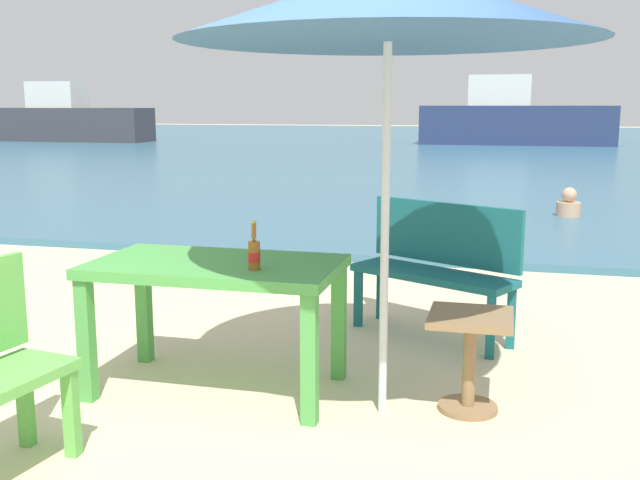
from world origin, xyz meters
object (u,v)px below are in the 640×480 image
boat_cargo_ship (70,120)px  side_table_wood (470,348)px  swimmer_person (569,205)px  boat_ferry (513,120)px  bench_teal_center (438,261)px  patio_umbrella (389,4)px  beer_bottle_amber (254,253)px  picnic_table_green (216,280)px

boat_cargo_ship → side_table_wood: bearing=-53.9°
swimmer_person → boat_ferry: bearing=92.0°
side_table_wood → swimmer_person: bearing=81.8°
bench_teal_center → boat_ferry: boat_ferry is taller
side_table_wood → boat_ferry: 27.36m
patio_umbrella → beer_bottle_amber: bearing=-175.5°
boat_cargo_ship → boat_ferry: size_ratio=0.94×
beer_bottle_amber → boat_ferry: boat_ferry is taller
patio_umbrella → boat_cargo_ship: size_ratio=0.32×
beer_bottle_amber → boat_ferry: size_ratio=0.04×
boat_ferry → bench_teal_center: bearing=-91.3°
picnic_table_green → beer_bottle_amber: size_ratio=5.28×
swimmer_person → side_table_wood: bearing=-98.2°
patio_umbrella → boat_ferry: bearing=88.4°
beer_bottle_amber → bench_teal_center: size_ratio=0.22×
picnic_table_green → patio_umbrella: patio_umbrella is taller
side_table_wood → boat_ferry: boat_ferry is taller
boat_cargo_ship → boat_ferry: boat_ferry is taller
side_table_wood → bench_teal_center: bench_teal_center is taller
picnic_table_green → side_table_wood: bearing=1.6°
picnic_table_green → patio_umbrella: 1.77m
picnic_table_green → bench_teal_center: bearing=50.5°
bench_teal_center → picnic_table_green: bearing=-129.5°
beer_bottle_amber → swimmer_person: 7.66m
picnic_table_green → side_table_wood: 1.46m
beer_bottle_amber → boat_cargo_ship: boat_cargo_ship is taller
picnic_table_green → boat_ferry: boat_ferry is taller
patio_umbrella → boat_ferry: (0.75, 27.49, -1.05)m
boat_cargo_ship → boat_ferry: 19.00m
patio_umbrella → side_table_wood: bearing=17.2°
beer_bottle_amber → bench_teal_center: beer_bottle_amber is taller
beer_bottle_amber → boat_cargo_ship: size_ratio=0.04×
side_table_wood → boat_cargo_ship: size_ratio=0.08×
beer_bottle_amber → swimmer_person: size_ratio=0.65×
picnic_table_green → boat_cargo_ship: size_ratio=0.20×
swimmer_person → boat_cargo_ship: boat_cargo_ship is taller
boat_cargo_ship → beer_bottle_amber: bearing=-55.8°
beer_bottle_amber → side_table_wood: bearing=9.6°
beer_bottle_amber → side_table_wood: (1.14, 0.19, -0.50)m
patio_umbrella → boat_ferry: boat_ferry is taller
patio_umbrella → bench_teal_center: size_ratio=1.87×
boat_ferry → swimmer_person: bearing=-88.0°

